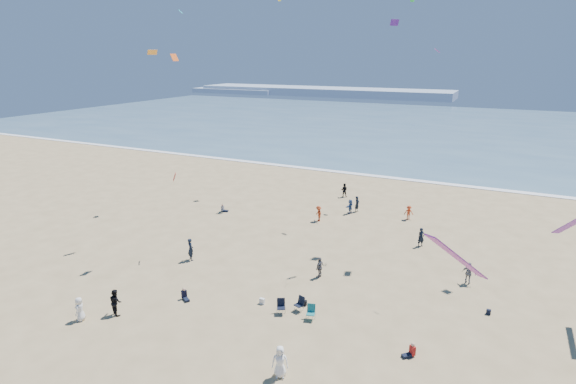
% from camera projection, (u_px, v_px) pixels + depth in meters
% --- Properties ---
extents(ground, '(220.00, 220.00, 0.00)m').
position_uv_depth(ground, '(185.00, 384.00, 22.94)').
color(ground, tan).
rests_on(ground, ground).
extents(ocean, '(220.00, 100.00, 0.06)m').
position_uv_depth(ocean, '(442.00, 128.00, 104.85)').
color(ocean, '#476B84').
rests_on(ocean, ground).
extents(surf_line, '(220.00, 1.20, 0.08)m').
position_uv_depth(surf_line, '(392.00, 178.00, 61.73)').
color(surf_line, white).
rests_on(surf_line, ground).
extents(headland_far, '(110.00, 20.00, 3.20)m').
position_uv_depth(headland_far, '(321.00, 91.00, 194.01)').
color(headland_far, '#7A8EA8').
rests_on(headland_far, ground).
extents(headland_near, '(40.00, 14.00, 2.00)m').
position_uv_depth(headland_near, '(237.00, 91.00, 206.50)').
color(headland_near, '#7A8EA8').
rests_on(headland_near, ground).
extents(standing_flyers, '(30.82, 42.99, 1.88)m').
position_uv_depth(standing_flyers, '(326.00, 262.00, 34.70)').
color(standing_flyers, '#A43717').
rests_on(standing_flyers, ground).
extents(seated_group, '(24.16, 30.68, 0.84)m').
position_uv_depth(seated_group, '(240.00, 316.00, 28.16)').
color(seated_group, white).
rests_on(seated_group, ground).
extents(chair_cluster, '(2.77, 1.59, 1.00)m').
position_uv_depth(chair_cluster, '(297.00, 308.00, 28.93)').
color(chair_cluster, black).
rests_on(chair_cluster, ground).
extents(white_tote, '(0.35, 0.20, 0.40)m').
position_uv_depth(white_tote, '(262.00, 301.00, 30.32)').
color(white_tote, silver).
rests_on(white_tote, ground).
extents(black_backpack, '(0.30, 0.22, 0.38)m').
position_uv_depth(black_backpack, '(304.00, 303.00, 30.12)').
color(black_backpack, black).
rests_on(black_backpack, ground).
extents(navy_bag, '(0.28, 0.18, 0.34)m').
position_uv_depth(navy_bag, '(489.00, 312.00, 29.09)').
color(navy_bag, black).
rests_on(navy_bag, ground).
extents(kites_aloft, '(40.03, 41.01, 28.21)m').
position_uv_depth(kites_aloft, '(439.00, 77.00, 26.84)').
color(kites_aloft, '#49198B').
rests_on(kites_aloft, ground).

